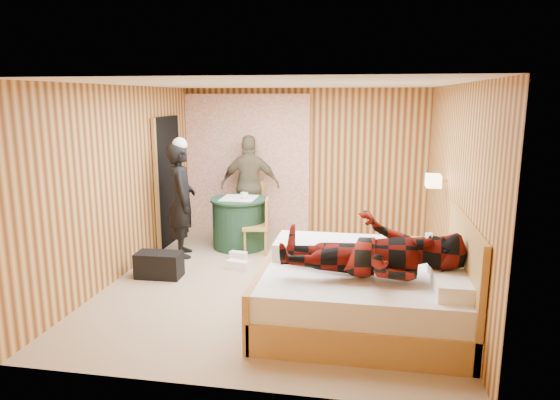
% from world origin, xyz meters
% --- Properties ---
extents(floor, '(4.20, 5.00, 0.01)m').
position_xyz_m(floor, '(0.00, 0.00, 0.00)').
color(floor, tan).
rests_on(floor, ground).
extents(ceiling, '(4.20, 5.00, 0.01)m').
position_xyz_m(ceiling, '(0.00, 0.00, 2.50)').
color(ceiling, white).
rests_on(ceiling, wall_back).
extents(wall_back, '(4.20, 0.02, 2.50)m').
position_xyz_m(wall_back, '(0.00, 2.50, 1.25)').
color(wall_back, '#E6AB58').
rests_on(wall_back, floor).
extents(wall_left, '(0.02, 5.00, 2.50)m').
position_xyz_m(wall_left, '(-2.10, 0.00, 1.25)').
color(wall_left, '#E6AB58').
rests_on(wall_left, floor).
extents(wall_right, '(0.02, 5.00, 2.50)m').
position_xyz_m(wall_right, '(2.10, 0.00, 1.25)').
color(wall_right, '#E6AB58').
rests_on(wall_right, floor).
extents(curtain, '(2.20, 0.08, 2.40)m').
position_xyz_m(curtain, '(-1.00, 2.43, 1.20)').
color(curtain, white).
rests_on(curtain, floor).
extents(doorway, '(0.06, 0.90, 2.05)m').
position_xyz_m(doorway, '(-2.06, 1.40, 1.02)').
color(doorway, black).
rests_on(doorway, floor).
extents(wall_lamp, '(0.26, 0.24, 0.16)m').
position_xyz_m(wall_lamp, '(1.92, 0.45, 1.30)').
color(wall_lamp, gold).
rests_on(wall_lamp, wall_right).
extents(bed, '(2.15, 1.70, 1.17)m').
position_xyz_m(bed, '(1.12, -1.11, 0.34)').
color(bed, tan).
rests_on(bed, floor).
extents(nightstand, '(0.44, 0.59, 0.57)m').
position_xyz_m(nightstand, '(1.88, 0.10, 0.30)').
color(nightstand, tan).
rests_on(nightstand, floor).
extents(round_table, '(0.90, 0.90, 0.80)m').
position_xyz_m(round_table, '(-0.88, 1.35, 0.40)').
color(round_table, '#1F432E').
rests_on(round_table, floor).
extents(chair_far, '(0.48, 0.48, 0.93)m').
position_xyz_m(chair_far, '(-0.87, 2.06, 0.54)').
color(chair_far, tan).
rests_on(chair_far, floor).
extents(chair_near, '(0.44, 0.44, 0.85)m').
position_xyz_m(chair_near, '(-0.48, 1.10, 0.49)').
color(chair_near, tan).
rests_on(chair_near, floor).
extents(duffel_bag, '(0.60, 0.33, 0.34)m').
position_xyz_m(duffel_bag, '(-1.59, -0.16, 0.17)').
color(duffel_bag, black).
rests_on(duffel_bag, floor).
extents(sneaker_left, '(0.31, 0.17, 0.13)m').
position_xyz_m(sneaker_left, '(-0.64, 0.30, 0.07)').
color(sneaker_left, white).
rests_on(sneaker_left, floor).
extents(sneaker_right, '(0.27, 0.15, 0.11)m').
position_xyz_m(sneaker_right, '(-0.75, 0.75, 0.06)').
color(sneaker_right, white).
rests_on(sneaker_right, floor).
extents(woman_standing, '(0.60, 0.72, 1.70)m').
position_xyz_m(woman_standing, '(-1.60, 0.79, 0.85)').
color(woman_standing, black).
rests_on(woman_standing, floor).
extents(man_at_table, '(1.04, 0.51, 1.72)m').
position_xyz_m(man_at_table, '(-0.88, 2.11, 0.86)').
color(man_at_table, '#6B6147').
rests_on(man_at_table, floor).
extents(man_on_bed, '(0.86, 0.67, 1.77)m').
position_xyz_m(man_on_bed, '(1.15, -1.34, 1.01)').
color(man_on_bed, '#600F09').
rests_on(man_on_bed, bed).
extents(book_lower, '(0.17, 0.23, 0.02)m').
position_xyz_m(book_lower, '(1.88, 0.05, 0.58)').
color(book_lower, white).
rests_on(book_lower, nightstand).
extents(book_upper, '(0.17, 0.23, 0.02)m').
position_xyz_m(book_upper, '(1.88, 0.05, 0.60)').
color(book_upper, white).
rests_on(book_upper, nightstand).
extents(cup_nightstand, '(0.11, 0.11, 0.09)m').
position_xyz_m(cup_nightstand, '(1.88, 0.23, 0.62)').
color(cup_nightstand, white).
rests_on(cup_nightstand, nightstand).
extents(cup_table, '(0.13, 0.13, 0.10)m').
position_xyz_m(cup_table, '(-0.78, 1.30, 0.85)').
color(cup_table, white).
rests_on(cup_table, round_table).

